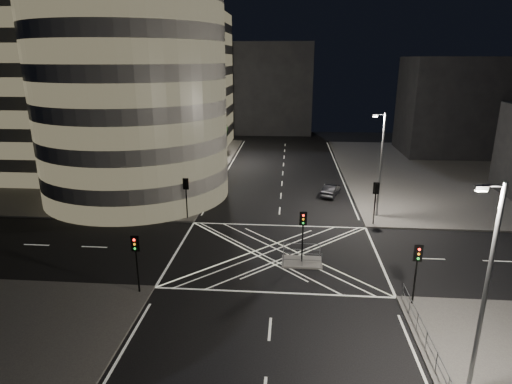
# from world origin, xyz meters

# --- Properties ---
(ground) EXTENTS (120.00, 120.00, 0.00)m
(ground) POSITION_xyz_m (0.00, 0.00, 0.00)
(ground) COLOR black
(ground) RESTS_ON ground
(sidewalk_far_left) EXTENTS (42.00, 42.00, 0.15)m
(sidewalk_far_left) POSITION_xyz_m (-29.00, 27.00, 0.07)
(sidewalk_far_left) COLOR #4C4A48
(sidewalk_far_left) RESTS_ON ground
(sidewalk_far_right) EXTENTS (42.00, 42.00, 0.15)m
(sidewalk_far_right) POSITION_xyz_m (29.00, 27.00, 0.07)
(sidewalk_far_right) COLOR #4C4A48
(sidewalk_far_right) RESTS_ON ground
(central_island) EXTENTS (3.00, 2.00, 0.15)m
(central_island) POSITION_xyz_m (2.00, -1.50, 0.07)
(central_island) COLOR slate
(central_island) RESTS_ON ground
(office_tower_curved) EXTENTS (30.00, 29.00, 27.20)m
(office_tower_curved) POSITION_xyz_m (-20.74, 18.74, 12.65)
(office_tower_curved) COLOR gray
(office_tower_curved) RESTS_ON sidewalk_far_left
(office_block_rear) EXTENTS (24.00, 16.00, 22.00)m
(office_block_rear) POSITION_xyz_m (-22.00, 42.00, 11.15)
(office_block_rear) COLOR gray
(office_block_rear) RESTS_ON sidewalk_far_left
(building_right_far) EXTENTS (14.00, 12.00, 15.00)m
(building_right_far) POSITION_xyz_m (26.00, 40.00, 7.65)
(building_right_far) COLOR black
(building_right_far) RESTS_ON sidewalk_far_right
(building_far_end) EXTENTS (18.00, 8.00, 18.00)m
(building_far_end) POSITION_xyz_m (-4.00, 58.00, 9.00)
(building_far_end) COLOR black
(building_far_end) RESTS_ON ground
(tree_a) EXTENTS (4.90, 4.90, 7.03)m
(tree_a) POSITION_xyz_m (-10.50, 9.00, 4.36)
(tree_a) COLOR black
(tree_a) RESTS_ON sidewalk_far_left
(tree_b) EXTENTS (4.62, 4.62, 7.57)m
(tree_b) POSITION_xyz_m (-10.50, 15.00, 5.05)
(tree_b) COLOR black
(tree_b) RESTS_ON sidewalk_far_left
(tree_c) EXTENTS (4.33, 4.33, 6.60)m
(tree_c) POSITION_xyz_m (-10.50, 21.00, 4.25)
(tree_c) COLOR black
(tree_c) RESTS_ON sidewalk_far_left
(tree_d) EXTENTS (4.91, 4.91, 7.60)m
(tree_d) POSITION_xyz_m (-10.50, 27.00, 4.92)
(tree_d) COLOR black
(tree_d) RESTS_ON sidewalk_far_left
(tree_e) EXTENTS (3.84, 3.84, 6.47)m
(tree_e) POSITION_xyz_m (-10.50, 33.00, 4.40)
(tree_e) COLOR black
(tree_e) RESTS_ON sidewalk_far_left
(traffic_signal_fl) EXTENTS (0.55, 0.22, 4.00)m
(traffic_signal_fl) POSITION_xyz_m (-8.80, 6.80, 2.91)
(traffic_signal_fl) COLOR black
(traffic_signal_fl) RESTS_ON sidewalk_far_left
(traffic_signal_nl) EXTENTS (0.55, 0.22, 4.00)m
(traffic_signal_nl) POSITION_xyz_m (-8.80, -6.80, 2.91)
(traffic_signal_nl) COLOR black
(traffic_signal_nl) RESTS_ON sidewalk_near_left
(traffic_signal_fr) EXTENTS (0.55, 0.22, 4.00)m
(traffic_signal_fr) POSITION_xyz_m (8.80, 6.80, 2.91)
(traffic_signal_fr) COLOR black
(traffic_signal_fr) RESTS_ON sidewalk_far_right
(traffic_signal_nr) EXTENTS (0.55, 0.22, 4.00)m
(traffic_signal_nr) POSITION_xyz_m (8.80, -6.80, 2.91)
(traffic_signal_nr) COLOR black
(traffic_signal_nr) RESTS_ON sidewalk_near_right
(traffic_signal_island) EXTENTS (0.55, 0.22, 4.00)m
(traffic_signal_island) POSITION_xyz_m (2.00, -1.50, 2.91)
(traffic_signal_island) COLOR black
(traffic_signal_island) RESTS_ON central_island
(street_lamp_left_near) EXTENTS (1.25, 0.25, 10.00)m
(street_lamp_left_near) POSITION_xyz_m (-9.44, 12.00, 5.54)
(street_lamp_left_near) COLOR slate
(street_lamp_left_near) RESTS_ON sidewalk_far_left
(street_lamp_left_far) EXTENTS (1.25, 0.25, 10.00)m
(street_lamp_left_far) POSITION_xyz_m (-9.44, 30.00, 5.54)
(street_lamp_left_far) COLOR slate
(street_lamp_left_far) RESTS_ON sidewalk_far_left
(street_lamp_right_far) EXTENTS (1.25, 0.25, 10.00)m
(street_lamp_right_far) POSITION_xyz_m (9.44, 9.00, 5.54)
(street_lamp_right_far) COLOR slate
(street_lamp_right_far) RESTS_ON sidewalk_far_right
(street_lamp_right_near) EXTENTS (1.25, 0.25, 10.00)m
(street_lamp_right_near) POSITION_xyz_m (9.44, -14.00, 5.54)
(street_lamp_right_near) COLOR slate
(street_lamp_right_near) RESTS_ON sidewalk_near_right
(railing_near_right) EXTENTS (0.06, 11.70, 1.10)m
(railing_near_right) POSITION_xyz_m (8.30, -12.15, 0.70)
(railing_near_right) COLOR slate
(railing_near_right) RESTS_ON sidewalk_near_right
(railing_island_south) EXTENTS (2.80, 0.06, 1.10)m
(railing_island_south) POSITION_xyz_m (2.00, -2.40, 0.70)
(railing_island_south) COLOR slate
(railing_island_south) RESTS_ON central_island
(railing_island_north) EXTENTS (2.80, 0.06, 1.10)m
(railing_island_north) POSITION_xyz_m (2.00, -0.60, 0.70)
(railing_island_north) COLOR slate
(railing_island_north) RESTS_ON central_island
(sedan) EXTENTS (2.63, 4.32, 1.34)m
(sedan) POSITION_xyz_m (5.61, 15.49, 0.67)
(sedan) COLOR black
(sedan) RESTS_ON ground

